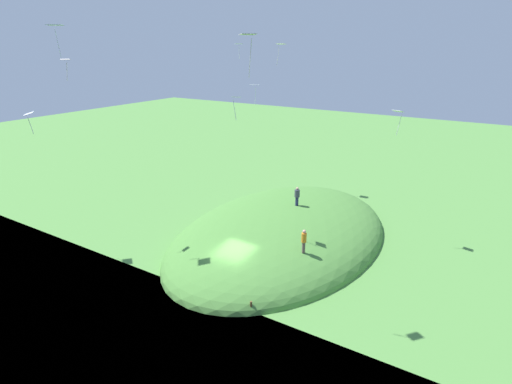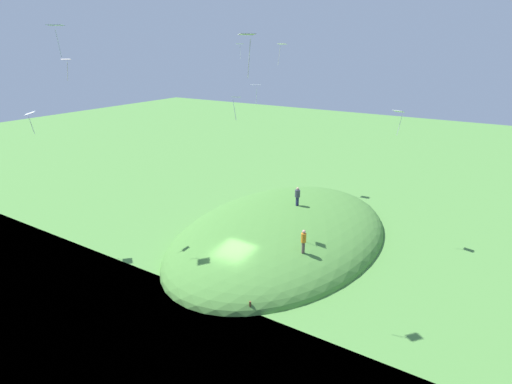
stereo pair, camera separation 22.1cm
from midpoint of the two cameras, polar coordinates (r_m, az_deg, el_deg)
ground_plane at (r=30.59m, az=-2.82°, el=-11.57°), size 160.00×160.00×0.00m
grass_hill at (r=36.46m, az=3.79°, el=-6.20°), size 24.79×16.16×5.36m
person_walking_path at (r=35.86m, az=5.90°, el=-0.32°), size 0.56×0.56×1.67m
person_near_shore at (r=29.26m, az=6.78°, el=-6.35°), size 0.51×0.51×1.77m
kite_0 at (r=22.25m, az=-0.92°, el=20.40°), size 0.99×0.95×2.15m
kite_1 at (r=34.78m, az=-28.47°, el=9.35°), size 1.09×1.14×1.65m
kite_2 at (r=34.36m, az=19.19°, el=10.19°), size 0.71×0.90×1.98m
kite_3 at (r=47.13m, az=-2.09°, el=19.56°), size 0.94×0.96×1.56m
kite_4 at (r=47.18m, az=0.06°, el=14.38°), size 1.23×1.37×2.26m
kite_5 at (r=45.55m, az=3.71°, el=19.45°), size 0.71×0.97×2.21m
kite_6 at (r=32.35m, az=-24.45°, el=16.02°), size 0.73×0.64×1.42m
kite_7 at (r=30.60m, az=-25.63°, el=19.76°), size 1.06×1.15×1.94m
kite_8 at (r=29.26m, az=-2.57°, el=12.62°), size 0.68×0.75×1.61m
mooring_post at (r=26.67m, az=-0.57°, el=-15.59°), size 0.14×0.14×0.88m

